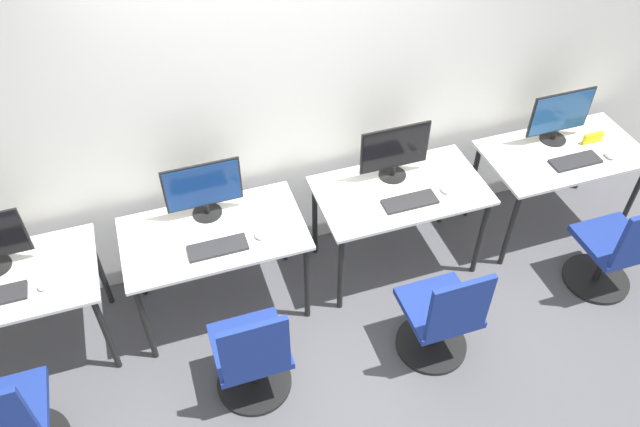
{
  "coord_description": "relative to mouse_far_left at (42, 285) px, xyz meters",
  "views": [
    {
      "loc": [
        -0.89,
        -2.53,
        3.59
      ],
      "look_at": [
        0.0,
        0.13,
        0.89
      ],
      "focal_mm": 35.0,
      "sensor_mm": 36.0,
      "label": 1
    }
  ],
  "objects": [
    {
      "name": "ground_plane",
      "position": [
        1.7,
        -0.21,
        -0.75
      ],
      "size": [
        20.0,
        20.0,
        0.0
      ],
      "primitive_type": "plane",
      "color": "#4C4C51"
    },
    {
      "name": "wall_back",
      "position": [
        1.7,
        0.58,
        0.65
      ],
      "size": [
        12.0,
        0.05,
        2.8
      ],
      "color": "silver",
      "rests_on": "ground_plane"
    },
    {
      "name": "desk_far_left",
      "position": [
        -0.27,
        0.12,
        -0.1
      ],
      "size": [
        1.17,
        0.67,
        0.74
      ],
      "color": "silver",
      "rests_on": "ground_plane"
    },
    {
      "name": "mouse_far_left",
      "position": [
        0.0,
        0.0,
        0.0
      ],
      "size": [
        0.06,
        0.09,
        0.03
      ],
      "color": "silver",
      "rests_on": "desk_far_left"
    },
    {
      "name": "office_chair_far_left",
      "position": [
        -0.29,
        -0.62,
        -0.39
      ],
      "size": [
        0.48,
        0.48,
        0.88
      ],
      "color": "black",
      "rests_on": "ground_plane"
    },
    {
      "name": "desk_left",
      "position": [
        1.04,
        0.12,
        -0.1
      ],
      "size": [
        1.17,
        0.67,
        0.74
      ],
      "color": "silver",
      "rests_on": "ground_plane"
    },
    {
      "name": "monitor_left",
      "position": [
        1.04,
        0.31,
        0.2
      ],
      "size": [
        0.5,
        0.19,
        0.41
      ],
      "color": "black",
      "rests_on": "desk_left"
    },
    {
      "name": "keyboard_left",
      "position": [
        1.04,
        -0.03,
        -0.01
      ],
      "size": [
        0.37,
        0.14,
        0.02
      ],
      "color": "#262628",
      "rests_on": "desk_left"
    },
    {
      "name": "mouse_left",
      "position": [
        1.31,
        -0.0,
        0.0
      ],
      "size": [
        0.06,
        0.09,
        0.03
      ],
      "color": "silver",
      "rests_on": "desk_left"
    },
    {
      "name": "office_chair_left",
      "position": [
        1.09,
        -0.63,
        -0.39
      ],
      "size": [
        0.48,
        0.48,
        0.88
      ],
      "color": "black",
      "rests_on": "ground_plane"
    },
    {
      "name": "desk_right",
      "position": [
        2.35,
        0.12,
        -0.1
      ],
      "size": [
        1.17,
        0.67,
        0.74
      ],
      "color": "silver",
      "rests_on": "ground_plane"
    },
    {
      "name": "monitor_right",
      "position": [
        2.35,
        0.28,
        0.2
      ],
      "size": [
        0.5,
        0.19,
        0.41
      ],
      "color": "black",
      "rests_on": "desk_right"
    },
    {
      "name": "keyboard_right",
      "position": [
        2.35,
        -0.02,
        -0.01
      ],
      "size": [
        0.37,
        0.14,
        0.02
      ],
      "color": "#262628",
      "rests_on": "desk_right"
    },
    {
      "name": "mouse_right",
      "position": [
        2.63,
        0.01,
        0.0
      ],
      "size": [
        0.06,
        0.09,
        0.03
      ],
      "color": "silver",
      "rests_on": "desk_right"
    },
    {
      "name": "office_chair_right",
      "position": [
        2.29,
        -0.72,
        -0.39
      ],
      "size": [
        0.48,
        0.48,
        0.88
      ],
      "color": "black",
      "rests_on": "ground_plane"
    },
    {
      "name": "desk_far_right",
      "position": [
        3.66,
        0.12,
        -0.1
      ],
      "size": [
        1.17,
        0.67,
        0.74
      ],
      "color": "silver",
      "rests_on": "ground_plane"
    },
    {
      "name": "monitor_far_right",
      "position": [
        3.66,
        0.28,
        0.2
      ],
      "size": [
        0.5,
        0.19,
        0.41
      ],
      "color": "black",
      "rests_on": "desk_far_right"
    },
    {
      "name": "keyboard_far_right",
      "position": [
        3.66,
        -0.01,
        -0.01
      ],
      "size": [
        0.37,
        0.14,
        0.02
      ],
      "color": "#262628",
      "rests_on": "desk_far_right"
    },
    {
      "name": "mouse_far_right",
      "position": [
        3.93,
        -0.03,
        0.0
      ],
      "size": [
        0.06,
        0.09,
        0.03
      ],
      "color": "silver",
      "rests_on": "desk_far_right"
    },
    {
      "name": "office_chair_far_right",
      "position": [
        3.71,
        -0.59,
        -0.39
      ],
      "size": [
        0.48,
        0.48,
        0.88
      ],
      "color": "black",
      "rests_on": "ground_plane"
    },
    {
      "name": "placard_far_right",
      "position": [
        3.92,
        0.16,
        0.02
      ],
      "size": [
        0.16,
        0.03,
        0.08
      ],
      "color": "yellow",
      "rests_on": "desk_far_right"
    }
  ]
}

